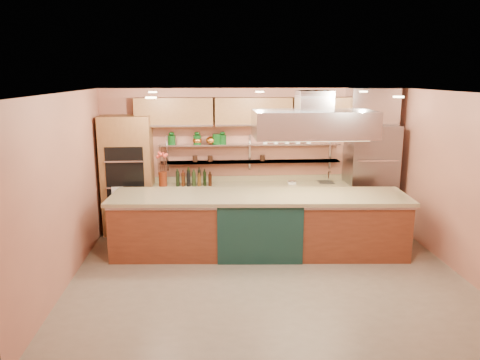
{
  "coord_description": "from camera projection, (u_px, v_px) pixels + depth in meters",
  "views": [
    {
      "loc": [
        -0.9,
        -6.82,
        3.05
      ],
      "look_at": [
        -0.35,
        1.0,
        1.28
      ],
      "focal_mm": 35.0,
      "sensor_mm": 36.0,
      "label": 1
    }
  ],
  "objects": [
    {
      "name": "flower_vase",
      "position": [
        163.0,
        179.0,
        9.11
      ],
      "size": [
        0.19,
        0.19,
        0.28
      ],
      "primitive_type": "cylinder",
      "rotation": [
        0.0,
        0.0,
        -0.25
      ],
      "color": "maroon",
      "rests_on": "back_counter"
    },
    {
      "name": "refrigerator",
      "position": [
        370.0,
        177.0,
        9.39
      ],
      "size": [
        0.95,
        0.72,
        2.1
      ],
      "primitive_type": "cube",
      "color": "gray",
      "rests_on": "floor"
    },
    {
      "name": "range_hood",
      "position": [
        313.0,
        124.0,
        7.81
      ],
      "size": [
        2.0,
        1.0,
        0.45
      ],
      "primitive_type": "cube",
      "color": "silver",
      "rests_on": "ceiling"
    },
    {
      "name": "wall_shelf_lower",
      "position": [
        250.0,
        162.0,
        9.38
      ],
      "size": [
        3.6,
        0.26,
        0.03
      ],
      "primitive_type": "cube",
      "color": "silver",
      "rests_on": "wall_back"
    },
    {
      "name": "ceiling",
      "position": [
        269.0,
        93.0,
        6.76
      ],
      "size": [
        6.0,
        5.0,
        0.02
      ],
      "primitive_type": "cube",
      "color": "black",
      "rests_on": "wall_back"
    },
    {
      "name": "wall_left",
      "position": [
        65.0,
        190.0,
        6.86
      ],
      "size": [
        0.04,
        5.0,
        2.8
      ],
      "primitive_type": "cube",
      "color": "#B56F55",
      "rests_on": "floor"
    },
    {
      "name": "upper_cabinets",
      "position": [
        253.0,
        112.0,
        9.11
      ],
      "size": [
        4.6,
        0.36,
        0.55
      ],
      "primitive_type": "cube",
      "color": "brown",
      "rests_on": "wall_back"
    },
    {
      "name": "oven_stack",
      "position": [
        128.0,
        175.0,
        9.07
      ],
      "size": [
        0.95,
        0.64,
        2.3
      ],
      "primitive_type": "cube",
      "color": "brown",
      "rests_on": "floor"
    },
    {
      "name": "ceiling_downlights",
      "position": [
        267.0,
        94.0,
        6.96
      ],
      "size": [
        4.0,
        2.8,
        0.02
      ],
      "primitive_type": "cube",
      "color": "#FFE5A5",
      "rests_on": "ceiling"
    },
    {
      "name": "wall_back",
      "position": [
        252.0,
        158.0,
        9.5
      ],
      "size": [
        6.0,
        0.04,
        2.8
      ],
      "primitive_type": "cube",
      "color": "#B56F55",
      "rests_on": "floor"
    },
    {
      "name": "wall_shelf_upper",
      "position": [
        250.0,
        144.0,
        9.3
      ],
      "size": [
        3.6,
        0.26,
        0.03
      ],
      "primitive_type": "cube",
      "color": "silver",
      "rests_on": "wall_back"
    },
    {
      "name": "green_canister",
      "position": [
        217.0,
        139.0,
        9.23
      ],
      "size": [
        0.21,
        0.21,
        0.2
      ],
      "primitive_type": "cylinder",
      "rotation": [
        0.0,
        0.0,
        -0.32
      ],
      "color": "#0D3E12",
      "rests_on": "wall_shelf_upper"
    },
    {
      "name": "island",
      "position": [
        259.0,
        224.0,
        8.13
      ],
      "size": [
        5.05,
        1.41,
        1.04
      ],
      "primitive_type": "cube",
      "rotation": [
        0.0,
        0.0,
        -0.06
      ],
      "color": "brown",
      "rests_on": "floor"
    },
    {
      "name": "back_counter",
      "position": [
        251.0,
        206.0,
        9.41
      ],
      "size": [
        3.84,
        0.64,
        0.93
      ],
      "primitive_type": "cube",
      "color": "tan",
      "rests_on": "floor"
    },
    {
      "name": "wall_right",
      "position": [
        459.0,
        183.0,
        7.27
      ],
      "size": [
        0.04,
        5.0,
        2.8
      ],
      "primitive_type": "cube",
      "color": "#B56F55",
      "rests_on": "floor"
    },
    {
      "name": "floor",
      "position": [
        267.0,
        273.0,
        7.37
      ],
      "size": [
        6.0,
        5.0,
        0.02
      ],
      "primitive_type": "cube",
      "color": "gray",
      "rests_on": "ground"
    },
    {
      "name": "wall_front",
      "position": [
        300.0,
        245.0,
        4.63
      ],
      "size": [
        6.0,
        0.04,
        2.8
      ],
      "primitive_type": "cube",
      "color": "#B56F55",
      "rests_on": "floor"
    },
    {
      "name": "kitchen_scale",
      "position": [
        292.0,
        182.0,
        9.3
      ],
      "size": [
        0.19,
        0.17,
        0.09
      ],
      "primitive_type": "cube",
      "rotation": [
        0.0,
        0.0,
        -0.44
      ],
      "color": "white",
      "rests_on": "back_counter"
    },
    {
      "name": "bar_faucet",
      "position": [
        328.0,
        177.0,
        9.44
      ],
      "size": [
        0.04,
        0.04,
        0.23
      ],
      "primitive_type": "cylinder",
      "rotation": [
        0.0,
        0.0,
        0.25
      ],
      "color": "white",
      "rests_on": "back_counter"
    },
    {
      "name": "copper_kettle",
      "position": [
        211.0,
        140.0,
        9.23
      ],
      "size": [
        0.21,
        0.21,
        0.15
      ],
      "primitive_type": "ellipsoid",
      "rotation": [
        0.0,
        0.0,
        -0.11
      ],
      "color": "orange",
      "rests_on": "wall_shelf_upper"
    },
    {
      "name": "oil_bottle_cluster",
      "position": [
        194.0,
        179.0,
        9.15
      ],
      "size": [
        0.77,
        0.31,
        0.24
      ],
      "primitive_type": "cube",
      "rotation": [
        0.0,
        0.0,
        0.12
      ],
      "color": "black",
      "rests_on": "back_counter"
    }
  ]
}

